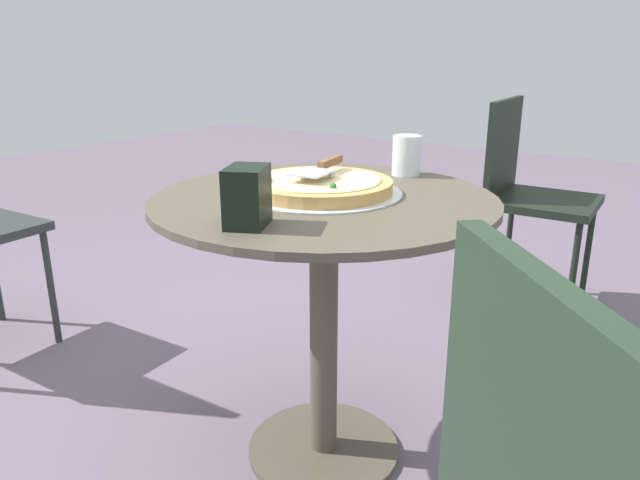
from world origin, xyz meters
TOP-DOWN VIEW (x-y plane):
  - ground_plane at (0.00, 0.00)m, footprint 10.00×10.00m
  - patio_table at (0.00, 0.00)m, footprint 0.80×0.80m
  - pizza_on_tray at (-0.02, -0.02)m, footprint 0.39×0.39m
  - pizza_server at (-0.04, -0.04)m, footprint 0.22×0.09m
  - drinking_cup at (-0.32, 0.05)m, footprint 0.08×0.08m
  - napkin_dispenser at (0.28, 0.01)m, footprint 0.12×0.11m
  - patio_chair_near at (-1.22, 0.13)m, footprint 0.39×0.39m

SIDE VIEW (x-z plane):
  - ground_plane at x=0.00m, z-range 0.00..0.00m
  - patio_chair_near at x=-1.22m, z-range 0.09..0.92m
  - patio_table at x=0.00m, z-range 0.17..0.87m
  - pizza_on_tray at x=-0.02m, z-range 0.69..0.74m
  - drinking_cup at x=-0.32m, z-range 0.70..0.80m
  - pizza_server at x=-0.04m, z-range 0.75..0.76m
  - napkin_dispenser at x=0.28m, z-range 0.70..0.81m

